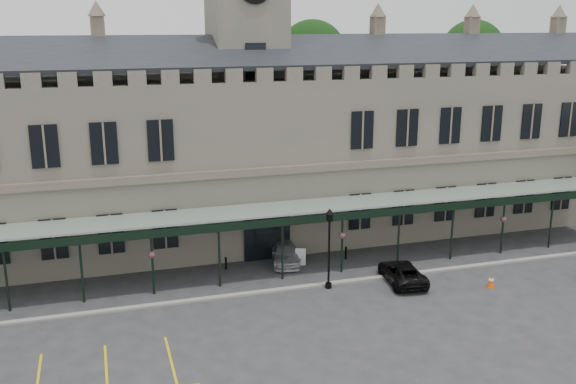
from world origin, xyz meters
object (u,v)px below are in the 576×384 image
object	(u,v)px
lamp_post_mid	(329,241)
sign_board	(300,257)
clock_tower	(247,60)
car_van	(402,273)
station_building	(249,153)
car_taxi	(285,253)
traffic_cone	(491,282)

from	to	relation	value
lamp_post_mid	sign_board	xyz separation A→B (m)	(-0.47, 4.09, -2.42)
clock_tower	car_van	xyz separation A→B (m)	(7.00, -11.45, -12.48)
station_building	car_taxi	bearing A→B (deg)	-80.39
station_building	sign_board	world-z (taller)	station_building
clock_tower	lamp_post_mid	size ratio (longest dim) A/B	4.89
traffic_cone	car_taxi	xyz separation A→B (m)	(-10.84, 7.80, 0.27)
traffic_cone	clock_tower	bearing A→B (deg)	130.63
clock_tower	car_van	size ratio (longest dim) A/B	5.47
car_van	station_building	bearing A→B (deg)	-51.66
lamp_post_mid	car_van	world-z (taller)	lamp_post_mid
lamp_post_mid	sign_board	bearing A→B (deg)	96.61
clock_tower	sign_board	xyz separation A→B (m)	(1.81, -6.90, -12.53)
station_building	sign_board	xyz separation A→B (m)	(1.81, -6.81, -5.88)
sign_board	clock_tower	bearing A→B (deg)	119.09
traffic_cone	car_taxi	distance (m)	13.35
car_van	sign_board	bearing A→B (deg)	-34.54
station_building	traffic_cone	world-z (taller)	station_building
car_van	clock_tower	bearing A→B (deg)	-51.85
station_building	sign_board	bearing A→B (deg)	-75.13
station_building	sign_board	size ratio (longest dim) A/B	50.04
clock_tower	car_van	bearing A→B (deg)	-58.56
clock_tower	traffic_cone	distance (m)	22.20
clock_tower	car_van	world-z (taller)	clock_tower
traffic_cone	sign_board	size ratio (longest dim) A/B	0.63
station_building	car_taxi	size ratio (longest dim) A/B	13.63
traffic_cone	sign_board	distance (m)	12.17
car_van	lamp_post_mid	bearing A→B (deg)	1.07
lamp_post_mid	car_van	xyz separation A→B (m)	(4.72, -0.47, -2.38)
sign_board	car_taxi	distance (m)	1.21
sign_board	car_van	xyz separation A→B (m)	(5.19, -4.55, 0.05)
lamp_post_mid	car_van	bearing A→B (deg)	-5.64
car_taxi	traffic_cone	bearing A→B (deg)	-24.83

